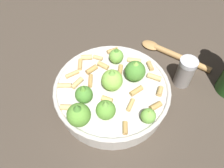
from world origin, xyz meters
TOP-DOWN VIEW (x-y plane):
  - ground_plane at (0.00, 0.00)m, footprint 2.40×2.40m
  - cooking_pan at (-0.00, 0.00)m, footprint 0.26×0.26m
  - pepper_shaker at (-0.09, -0.16)m, footprint 0.04×0.04m
  - wooden_spoon at (-0.02, -0.22)m, footprint 0.21×0.06m

SIDE VIEW (x-z plane):
  - ground_plane at x=0.00m, z-range 0.00..0.00m
  - wooden_spoon at x=-0.02m, z-range 0.00..0.02m
  - cooking_pan at x=0.00m, z-range -0.02..0.09m
  - pepper_shaker at x=-0.09m, z-range 0.00..0.08m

